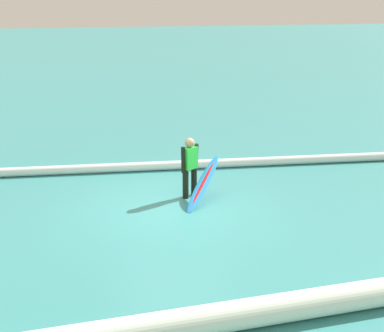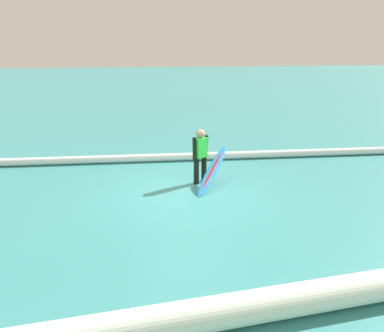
# 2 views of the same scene
# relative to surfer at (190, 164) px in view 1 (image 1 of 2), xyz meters

# --- Properties ---
(ground_plane) EXTENTS (135.69, 135.69, 0.00)m
(ground_plane) POSITION_rel_surfer_xyz_m (0.51, 0.72, -0.79)
(ground_plane) COLOR teal
(surfer) EXTENTS (0.45, 0.38, 1.41)m
(surfer) POSITION_rel_surfer_xyz_m (0.00, 0.00, 0.00)
(surfer) COLOR black
(surfer) RESTS_ON ground_plane
(surfboard) EXTENTS (1.21, 1.46, 0.89)m
(surfboard) POSITION_rel_surfer_xyz_m (-0.23, 0.36, -0.36)
(surfboard) COLOR #268CE5
(surfboard) RESTS_ON ground_plane
(wave_crest_foreground) EXTENTS (17.86, 1.66, 0.24)m
(wave_crest_foreground) POSITION_rel_surfer_xyz_m (-0.92, -2.01, -0.67)
(wave_crest_foreground) COLOR white
(wave_crest_foreground) RESTS_ON ground_plane
(wave_crest_midground) EXTENTS (23.38, 1.57, 0.42)m
(wave_crest_midground) POSITION_rel_surfer_xyz_m (-0.36, 5.22, -0.58)
(wave_crest_midground) COLOR white
(wave_crest_midground) RESTS_ON ground_plane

